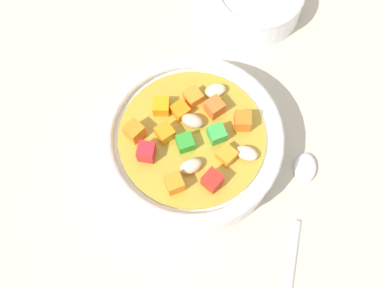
{
  "coord_description": "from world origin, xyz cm",
  "views": [
    {
      "loc": [
        0.57,
        -19.7,
        52.52
      ],
      "look_at": [
        0.0,
        0.0,
        2.83
      ],
      "focal_mm": 43.81,
      "sensor_mm": 36.0,
      "label": 1
    }
  ],
  "objects": [
    {
      "name": "spoon",
      "position": [
        12.28,
        -7.49,
        0.48
      ],
      "size": [
        5.35,
        20.24,
        1.05
      ],
      "rotation": [
        0.0,
        0.0,
        7.67
      ],
      "color": "silver",
      "rests_on": "ground_plane"
    },
    {
      "name": "ground_plane",
      "position": [
        0.0,
        0.0,
        -1.0
      ],
      "size": [
        140.0,
        140.0,
        2.0
      ],
      "primitive_type": "cube",
      "color": "#BAB2A0"
    },
    {
      "name": "soup_bowl_main",
      "position": [
        0.01,
        -0.01,
        3.24
      ],
      "size": [
        20.33,
        20.33,
        7.17
      ],
      "color": "white",
      "rests_on": "ground_plane"
    }
  ]
}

